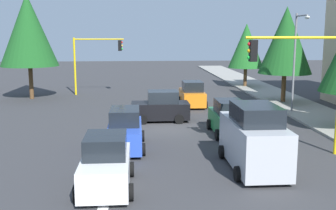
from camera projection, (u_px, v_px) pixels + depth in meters
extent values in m
plane|color=#353538|center=(168.00, 128.00, 24.77)|extent=(120.00, 120.00, 0.00)
cube|color=gray|center=(304.00, 109.00, 30.45)|extent=(80.00, 4.00, 0.15)
cone|color=silver|center=(104.00, 204.00, 13.75)|extent=(0.01, 1.10, 1.10)
cylinder|color=yellow|center=(75.00, 67.00, 37.50)|extent=(0.18, 0.18, 5.24)
cylinder|color=yellow|center=(99.00, 39.00, 37.24)|extent=(0.12, 4.50, 0.12)
cube|color=black|center=(120.00, 46.00, 37.49)|extent=(0.36, 0.32, 0.96)
sphere|color=red|center=(122.00, 42.00, 37.45)|extent=(0.18, 0.18, 0.18)
sphere|color=yellow|center=(122.00, 46.00, 37.50)|extent=(0.18, 0.18, 0.18)
sphere|color=green|center=(122.00, 49.00, 37.55)|extent=(0.18, 0.18, 0.18)
cylinder|color=yellow|center=(295.00, 38.00, 18.33)|extent=(0.12, 4.50, 0.12)
cube|color=black|center=(253.00, 51.00, 18.29)|extent=(0.36, 0.32, 0.96)
sphere|color=red|center=(249.00, 44.00, 18.22)|extent=(0.18, 0.18, 0.18)
sphere|color=yellow|center=(249.00, 51.00, 18.27)|extent=(0.18, 0.18, 0.18)
sphere|color=green|center=(249.00, 58.00, 18.32)|extent=(0.18, 0.18, 0.18)
cylinder|color=slate|center=(294.00, 64.00, 28.78)|extent=(0.14, 0.14, 7.00)
cylinder|color=slate|center=(302.00, 16.00, 27.32)|extent=(1.80, 0.10, 0.10)
ellipsoid|color=silver|center=(307.00, 17.00, 26.47)|extent=(0.56, 0.28, 0.20)
cylinder|color=brown|center=(245.00, 77.00, 42.96)|extent=(0.36, 0.36, 2.27)
cone|color=#1E6023|center=(246.00, 46.00, 42.40)|extent=(3.64, 3.64, 4.55)
cylinder|color=brown|center=(31.00, 81.00, 35.47)|extent=(0.36, 0.36, 3.05)
cone|color=#19511E|center=(28.00, 30.00, 34.71)|extent=(4.88, 4.88, 6.10)
cylinder|color=brown|center=(284.00, 87.00, 33.15)|extent=(0.36, 0.36, 2.64)
cone|color=#19511E|center=(286.00, 40.00, 32.49)|extent=(4.23, 4.23, 5.29)
cube|color=#B2B5BA|center=(253.00, 143.00, 17.19)|extent=(4.80, 1.90, 1.85)
cube|color=black|center=(256.00, 114.00, 16.72)|extent=(2.50, 1.67, 0.76)
cylinder|color=black|center=(222.00, 152.00, 18.71)|extent=(0.60, 0.20, 0.60)
cylinder|color=black|center=(265.00, 151.00, 18.86)|extent=(0.60, 0.20, 0.60)
cylinder|color=black|center=(238.00, 174.00, 15.79)|extent=(0.60, 0.20, 0.60)
cylinder|color=black|center=(289.00, 173.00, 15.94)|extent=(0.60, 0.20, 0.60)
cube|color=black|center=(160.00, 110.00, 26.59)|extent=(1.78, 3.72, 1.05)
cube|color=black|center=(163.00, 97.00, 26.45)|extent=(1.57, 1.94, 0.76)
cylinder|color=black|center=(143.00, 120.00, 25.64)|extent=(0.20, 0.60, 0.60)
cylinder|color=black|center=(142.00, 114.00, 27.50)|extent=(0.20, 0.60, 0.60)
cylinder|color=black|center=(179.00, 119.00, 25.81)|extent=(0.20, 0.60, 0.60)
cylinder|color=black|center=(176.00, 113.00, 27.68)|extent=(0.20, 0.60, 0.60)
cube|color=blue|center=(125.00, 135.00, 20.22)|extent=(4.13, 1.64, 1.05)
cube|color=black|center=(125.00, 116.00, 20.27)|extent=(2.15, 1.44, 0.76)
cylinder|color=black|center=(143.00, 149.00, 19.10)|extent=(0.60, 0.20, 0.60)
cylinder|color=black|center=(105.00, 150.00, 18.96)|extent=(0.60, 0.20, 0.60)
cylinder|color=black|center=(142.00, 136.00, 21.61)|extent=(0.60, 0.20, 0.60)
cylinder|color=black|center=(109.00, 136.00, 21.48)|extent=(0.60, 0.20, 0.60)
cube|color=orange|center=(192.00, 97.00, 32.01)|extent=(3.83, 1.67, 1.05)
cube|color=black|center=(193.00, 86.00, 31.66)|extent=(1.99, 1.47, 0.76)
cylinder|color=black|center=(179.00, 100.00, 33.17)|extent=(0.60, 0.20, 0.60)
cylinder|color=black|center=(201.00, 100.00, 33.31)|extent=(0.60, 0.20, 0.60)
cylinder|color=black|center=(182.00, 105.00, 30.84)|extent=(0.60, 0.20, 0.60)
cylinder|color=black|center=(206.00, 105.00, 30.98)|extent=(0.60, 0.20, 0.60)
cube|color=white|center=(106.00, 170.00, 15.01)|extent=(3.86, 1.71, 1.05)
cube|color=black|center=(106.00, 145.00, 15.05)|extent=(2.01, 1.50, 0.76)
cylinder|color=black|center=(131.00, 192.00, 13.98)|extent=(0.60, 0.20, 0.60)
cylinder|color=black|center=(76.00, 194.00, 13.84)|extent=(0.60, 0.20, 0.60)
cylinder|color=black|center=(131.00, 169.00, 16.33)|extent=(0.60, 0.20, 0.60)
cylinder|color=black|center=(85.00, 170.00, 16.19)|extent=(0.60, 0.20, 0.60)
cube|color=#1E7238|center=(228.00, 122.00, 23.09)|extent=(4.14, 1.62, 1.05)
cube|color=black|center=(230.00, 107.00, 22.73)|extent=(2.15, 1.42, 0.76)
cylinder|color=black|center=(209.00, 124.00, 24.35)|extent=(0.60, 0.20, 0.60)
cylinder|color=black|center=(238.00, 124.00, 24.48)|extent=(0.60, 0.20, 0.60)
cylinder|color=black|center=(217.00, 135.00, 21.83)|extent=(0.60, 0.20, 0.60)
cylinder|color=black|center=(249.00, 134.00, 21.96)|extent=(0.60, 0.20, 0.60)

